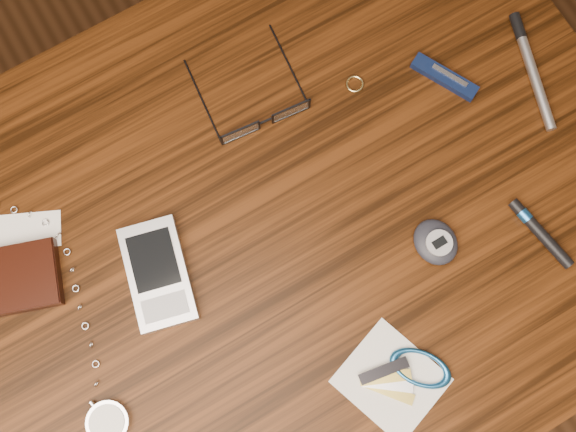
# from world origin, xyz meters

# --- Properties ---
(ground) EXTENTS (3.80, 3.80, 0.00)m
(ground) POSITION_xyz_m (0.00, 0.00, 0.00)
(ground) COLOR #472814
(ground) RESTS_ON ground
(desk) EXTENTS (1.00, 0.70, 0.75)m
(desk) POSITION_xyz_m (0.00, 0.00, 0.65)
(desk) COLOR #3B1C09
(desk) RESTS_ON ground
(wallet_and_card) EXTENTS (0.14, 0.14, 0.02)m
(wallet_and_card) POSITION_xyz_m (-0.24, 0.10, 0.76)
(wallet_and_card) COLOR black
(wallet_and_card) RESTS_ON desk
(eyeglasses) EXTENTS (0.13, 0.13, 0.03)m
(eyeglasses) POSITION_xyz_m (0.10, 0.13, 0.76)
(eyeglasses) COLOR black
(eyeglasses) RESTS_ON desk
(gold_ring) EXTENTS (0.03, 0.03, 0.00)m
(gold_ring) POSITION_xyz_m (0.22, 0.11, 0.75)
(gold_ring) COLOR tan
(gold_ring) RESTS_ON desk
(pocket_watch) EXTENTS (0.09, 0.34, 0.02)m
(pocket_watch) POSITION_xyz_m (-0.23, -0.08, 0.76)
(pocket_watch) COLOR silver
(pocket_watch) RESTS_ON desk
(pda_phone) EXTENTS (0.10, 0.14, 0.02)m
(pda_phone) POSITION_xyz_m (-0.10, 0.03, 0.76)
(pda_phone) COLOR silver
(pda_phone) RESTS_ON desk
(pedometer) EXTENTS (0.05, 0.06, 0.02)m
(pedometer) POSITION_xyz_m (0.20, -0.11, 0.76)
(pedometer) COLOR #22232C
(pedometer) RESTS_ON desk
(notepad_keys) EXTENTS (0.14, 0.13, 0.01)m
(notepad_keys) POSITION_xyz_m (0.09, -0.22, 0.75)
(notepad_keys) COLOR white
(notepad_keys) RESTS_ON desk
(pocket_knife) EXTENTS (0.06, 0.09, 0.01)m
(pocket_knife) POSITION_xyz_m (0.32, 0.06, 0.76)
(pocket_knife) COLOR #0B1836
(pocket_knife) RESTS_ON desk
(silver_pen) EXTENTS (0.06, 0.15, 0.01)m
(silver_pen) POSITION_xyz_m (0.42, 0.03, 0.76)
(silver_pen) COLOR #B3B2B8
(silver_pen) RESTS_ON desk
(black_blue_pen) EXTENTS (0.03, 0.10, 0.01)m
(black_blue_pen) POSITION_xyz_m (0.31, -0.16, 0.76)
(black_blue_pen) COLOR black
(black_blue_pen) RESTS_ON desk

